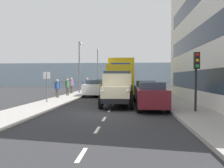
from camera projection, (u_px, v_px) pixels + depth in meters
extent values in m
plane|color=#2D2D30|center=(118.00, 97.00, 22.34)|extent=(80.00, 80.00, 0.00)
cube|color=#9E9993|center=(165.00, 97.00, 21.96)|extent=(2.45, 42.48, 0.15)
cube|color=#9E9993|center=(72.00, 96.00, 22.72)|extent=(2.45, 42.48, 0.15)
cube|color=silver|center=(82.00, 155.00, 5.77)|extent=(0.12, 1.10, 0.01)
cube|color=silver|center=(97.00, 130.00, 8.52)|extent=(0.12, 1.10, 0.01)
cube|color=silver|center=(104.00, 119.00, 10.76)|extent=(0.12, 1.10, 0.01)
cube|color=silver|center=(109.00, 110.00, 13.48)|extent=(0.12, 1.10, 0.01)
cube|color=silver|center=(113.00, 105.00, 16.36)|extent=(0.12, 1.10, 0.01)
cube|color=silver|center=(116.00, 101.00, 19.09)|extent=(0.12, 1.10, 0.01)
cube|color=silver|center=(117.00, 98.00, 21.94)|extent=(0.12, 1.10, 0.01)
cube|color=silver|center=(119.00, 96.00, 24.52)|extent=(0.12, 1.10, 0.01)
cube|color=silver|center=(120.00, 94.00, 26.99)|extent=(0.12, 1.10, 0.01)
cube|color=silver|center=(121.00, 92.00, 29.58)|extent=(0.12, 1.10, 0.01)
cube|color=silver|center=(121.00, 91.00, 32.18)|extent=(0.12, 1.10, 0.01)
cube|color=silver|center=(122.00, 90.00, 35.09)|extent=(0.12, 1.10, 0.01)
cube|color=silver|center=(123.00, 89.00, 37.65)|extent=(0.12, 1.10, 0.01)
cube|color=silver|center=(123.00, 88.00, 40.20)|extent=(0.12, 1.10, 0.01)
cube|color=#2D3847|center=(198.00, 80.00, 15.58)|extent=(0.08, 17.64, 1.40)
cube|color=#2D3847|center=(198.00, 37.00, 15.50)|extent=(0.08, 17.64, 1.40)
cube|color=gray|center=(124.00, 75.00, 46.42)|extent=(80.00, 0.80, 5.00)
cylinder|color=#4C5156|center=(199.00, 85.00, 41.75)|extent=(0.08, 0.08, 1.20)
cylinder|color=#4C5156|center=(188.00, 85.00, 41.91)|extent=(0.08, 0.08, 1.20)
cylinder|color=#4C5156|center=(177.00, 85.00, 42.08)|extent=(0.08, 0.08, 1.20)
cylinder|color=#4C5156|center=(166.00, 85.00, 42.24)|extent=(0.08, 0.08, 1.20)
cylinder|color=#4C5156|center=(155.00, 85.00, 42.40)|extent=(0.08, 0.08, 1.20)
cylinder|color=#4C5156|center=(145.00, 85.00, 42.56)|extent=(0.08, 0.08, 1.20)
cylinder|color=#4C5156|center=(134.00, 85.00, 42.72)|extent=(0.08, 0.08, 1.20)
cylinder|color=#4C5156|center=(124.00, 85.00, 42.89)|extent=(0.08, 0.08, 1.20)
cylinder|color=#4C5156|center=(113.00, 85.00, 43.05)|extent=(0.08, 0.08, 1.20)
cylinder|color=#4C5156|center=(103.00, 85.00, 43.21)|extent=(0.08, 0.08, 1.20)
cylinder|color=#4C5156|center=(93.00, 85.00, 43.37)|extent=(0.08, 0.08, 1.20)
cylinder|color=#4C5156|center=(83.00, 85.00, 43.54)|extent=(0.08, 0.08, 1.20)
cylinder|color=#4C5156|center=(72.00, 85.00, 43.70)|extent=(0.08, 0.08, 1.20)
cylinder|color=#4C5156|center=(62.00, 85.00, 43.86)|extent=(0.08, 0.08, 1.20)
cylinder|color=#4C5156|center=(52.00, 85.00, 44.02)|extent=(0.08, 0.08, 1.20)
cube|color=#4C5156|center=(124.00, 82.00, 42.87)|extent=(28.00, 0.08, 0.08)
cube|color=black|center=(118.00, 97.00, 15.80)|extent=(1.64, 5.60, 0.30)
cube|color=beige|center=(116.00, 92.00, 13.94)|extent=(1.72, 1.90, 0.70)
cube|color=silver|center=(115.00, 93.00, 13.05)|extent=(1.16, 0.08, 0.56)
sphere|color=white|center=(128.00, 91.00, 12.99)|extent=(0.20, 0.20, 0.20)
sphere|color=white|center=(102.00, 91.00, 13.11)|extent=(0.20, 0.20, 0.20)
cube|color=beige|center=(117.00, 82.00, 15.43)|extent=(1.93, 1.34, 1.15)
cube|color=#2D3847|center=(117.00, 75.00, 15.42)|extent=(1.78, 1.23, 0.56)
cube|color=#2D2319|center=(119.00, 93.00, 17.13)|extent=(2.10, 2.80, 0.16)
cube|color=black|center=(132.00, 89.00, 17.04)|extent=(0.08, 2.80, 0.56)
cube|color=black|center=(105.00, 88.00, 17.20)|extent=(0.08, 2.80, 0.56)
cylinder|color=black|center=(131.00, 102.00, 14.05)|extent=(0.24, 0.90, 0.90)
cylinder|color=black|center=(101.00, 102.00, 14.21)|extent=(0.24, 0.90, 0.90)
cylinder|color=black|center=(131.00, 97.00, 17.26)|extent=(0.24, 0.90, 0.90)
cylinder|color=black|center=(106.00, 97.00, 17.42)|extent=(0.24, 0.90, 0.90)
cube|color=gold|center=(121.00, 79.00, 20.20)|extent=(2.40, 2.21, 2.60)
cube|color=#2D3847|center=(121.00, 73.00, 20.19)|extent=(2.20, 2.04, 0.80)
cube|color=#1933B2|center=(121.00, 64.00, 20.16)|extent=(1.75, 0.20, 0.16)
cube|color=gold|center=(122.00, 74.00, 24.17)|extent=(2.50, 5.95, 3.00)
cube|color=black|center=(122.00, 90.00, 23.29)|extent=(2.00, 8.07, 0.36)
cylinder|color=black|center=(133.00, 94.00, 20.23)|extent=(0.28, 1.04, 1.04)
cylinder|color=black|center=(108.00, 94.00, 20.42)|extent=(0.28, 1.04, 1.04)
cylinder|color=black|center=(133.00, 91.00, 23.83)|extent=(0.28, 1.04, 1.04)
cylinder|color=black|center=(111.00, 91.00, 24.02)|extent=(0.28, 1.04, 1.04)
cylinder|color=black|center=(133.00, 90.00, 25.95)|extent=(0.28, 1.04, 1.04)
cylinder|color=black|center=(113.00, 90.00, 26.14)|extent=(0.28, 1.04, 1.04)
cube|color=maroon|center=(151.00, 97.00, 13.89)|extent=(1.72, 4.49, 1.00)
cube|color=#2D3847|center=(151.00, 85.00, 13.67)|extent=(1.41, 2.47, 0.42)
cylinder|color=black|center=(137.00, 102.00, 15.36)|extent=(0.18, 0.60, 0.60)
cylinder|color=black|center=(161.00, 102.00, 15.23)|extent=(0.18, 0.60, 0.60)
cylinder|color=black|center=(138.00, 108.00, 12.59)|extent=(0.18, 0.60, 0.60)
cylinder|color=black|center=(168.00, 108.00, 12.45)|extent=(0.18, 0.60, 0.60)
cube|color=#1E6670|center=(145.00, 91.00, 19.39)|extent=(1.84, 4.32, 1.00)
cube|color=#2D3847|center=(145.00, 83.00, 19.17)|extent=(1.51, 2.37, 0.42)
cylinder|color=black|center=(134.00, 96.00, 20.81)|extent=(0.18, 0.60, 0.60)
cylinder|color=black|center=(153.00, 96.00, 20.67)|extent=(0.18, 0.60, 0.60)
cylinder|color=black|center=(135.00, 98.00, 18.14)|extent=(0.18, 0.60, 0.60)
cylinder|color=black|center=(157.00, 98.00, 18.00)|extent=(0.18, 0.60, 0.60)
cube|color=white|center=(94.00, 89.00, 23.62)|extent=(1.78, 4.65, 1.00)
cube|color=#2D3847|center=(95.00, 82.00, 23.80)|extent=(1.46, 2.56, 0.42)
cylinder|color=black|center=(101.00, 95.00, 22.13)|extent=(0.18, 0.60, 0.60)
cylinder|color=black|center=(84.00, 94.00, 22.27)|extent=(0.18, 0.60, 0.60)
cylinder|color=black|center=(104.00, 93.00, 25.01)|extent=(0.18, 0.60, 0.60)
cylinder|color=black|center=(89.00, 93.00, 25.14)|extent=(0.18, 0.60, 0.60)
cube|color=black|center=(103.00, 86.00, 30.65)|extent=(1.72, 4.42, 1.00)
cube|color=#2D3847|center=(103.00, 81.00, 30.83)|extent=(1.41, 2.43, 0.42)
cylinder|color=black|center=(108.00, 90.00, 29.23)|extent=(0.18, 0.60, 0.60)
cylinder|color=black|center=(95.00, 90.00, 29.37)|extent=(0.18, 0.60, 0.60)
cylinder|color=black|center=(110.00, 89.00, 31.96)|extent=(0.18, 0.60, 0.60)
cylinder|color=black|center=(98.00, 89.00, 32.10)|extent=(0.18, 0.60, 0.60)
cylinder|color=#4C473D|center=(58.00, 93.00, 20.48)|extent=(0.14, 0.14, 0.81)
cylinder|color=#4C473D|center=(56.00, 93.00, 20.49)|extent=(0.14, 0.14, 0.81)
cylinder|color=#2D4C8C|center=(57.00, 85.00, 20.46)|extent=(0.34, 0.34, 0.64)
cylinder|color=#2D4C8C|center=(60.00, 86.00, 20.44)|extent=(0.09, 0.09, 0.59)
cylinder|color=#2D4C8C|center=(55.00, 86.00, 20.48)|extent=(0.09, 0.09, 0.59)
sphere|color=tan|center=(57.00, 81.00, 20.45)|extent=(0.22, 0.22, 0.22)
cylinder|color=#4C473D|center=(68.00, 91.00, 22.91)|extent=(0.14, 0.14, 0.83)
cylinder|color=#4C473D|center=(67.00, 91.00, 22.93)|extent=(0.14, 0.14, 0.83)
cylinder|color=#47724C|center=(68.00, 84.00, 22.90)|extent=(0.34, 0.34, 0.66)
cylinder|color=#47724C|center=(70.00, 84.00, 22.88)|extent=(0.09, 0.09, 0.61)
cylinder|color=#47724C|center=(65.00, 84.00, 22.92)|extent=(0.09, 0.09, 0.61)
sphere|color=tan|center=(68.00, 80.00, 22.89)|extent=(0.23, 0.23, 0.23)
cylinder|color=#4C473D|center=(72.00, 90.00, 25.81)|extent=(0.14, 0.14, 0.88)
cylinder|color=#4C473D|center=(71.00, 90.00, 25.83)|extent=(0.14, 0.14, 0.88)
cylinder|color=gray|center=(71.00, 83.00, 25.80)|extent=(0.34, 0.34, 0.70)
cylinder|color=gray|center=(73.00, 83.00, 25.78)|extent=(0.09, 0.09, 0.64)
cylinder|color=gray|center=(70.00, 83.00, 25.82)|extent=(0.09, 0.09, 0.64)
sphere|color=tan|center=(71.00, 79.00, 25.78)|extent=(0.24, 0.24, 0.24)
cylinder|color=#383342|center=(88.00, 88.00, 28.75)|extent=(0.14, 0.14, 0.87)
cylinder|color=#383342|center=(86.00, 88.00, 28.76)|extent=(0.14, 0.14, 0.87)
cylinder|color=gray|center=(87.00, 82.00, 28.73)|extent=(0.34, 0.34, 0.69)
cylinder|color=gray|center=(89.00, 83.00, 28.71)|extent=(0.09, 0.09, 0.64)
cylinder|color=gray|center=(85.00, 83.00, 28.75)|extent=(0.09, 0.09, 0.64)
sphere|color=tan|center=(87.00, 79.00, 28.72)|extent=(0.24, 0.24, 0.24)
cylinder|color=#4C473D|center=(88.00, 88.00, 30.21)|extent=(0.14, 0.14, 0.83)
cylinder|color=#4C473D|center=(87.00, 88.00, 30.22)|extent=(0.14, 0.14, 0.83)
cylinder|color=black|center=(87.00, 82.00, 30.19)|extent=(0.34, 0.34, 0.66)
cylinder|color=black|center=(89.00, 83.00, 30.18)|extent=(0.09, 0.09, 0.61)
cylinder|color=black|center=(86.00, 83.00, 30.21)|extent=(0.09, 0.09, 0.61)
sphere|color=tan|center=(87.00, 79.00, 30.18)|extent=(0.23, 0.23, 0.23)
cylinder|color=black|center=(196.00, 82.00, 12.16)|extent=(0.12, 0.12, 3.20)
cube|color=black|center=(197.00, 61.00, 11.99)|extent=(0.28, 0.24, 0.90)
sphere|color=red|center=(197.00, 55.00, 11.86)|extent=(0.18, 0.18, 0.18)
sphere|color=orange|center=(197.00, 60.00, 11.87)|extent=(0.18, 0.18, 0.18)
sphere|color=green|center=(197.00, 66.00, 11.88)|extent=(0.18, 0.18, 0.18)
cylinder|color=#59595B|center=(79.00, 67.00, 27.07)|extent=(0.16, 0.16, 6.17)
cylinder|color=#59595B|center=(80.00, 43.00, 27.43)|extent=(0.10, 0.90, 0.10)
sphere|color=silver|center=(81.00, 44.00, 27.88)|extent=(0.32, 0.32, 0.32)
cylinder|color=#59595B|center=(98.00, 68.00, 39.87)|extent=(0.16, 0.16, 6.93)
cylinder|color=#59595B|center=(98.00, 50.00, 40.22)|extent=(0.10, 0.90, 0.10)
sphere|color=silver|center=(98.00, 50.00, 40.67)|extent=(0.32, 0.32, 0.32)
cylinder|color=#4C4C4C|center=(47.00, 87.00, 16.64)|extent=(0.07, 0.07, 2.20)
cube|color=silver|center=(47.00, 75.00, 16.61)|extent=(0.50, 0.04, 0.50)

